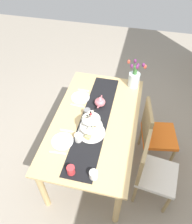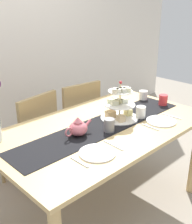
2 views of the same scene
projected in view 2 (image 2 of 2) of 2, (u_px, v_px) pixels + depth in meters
name	position (u px, v px, depth m)	size (l,w,h in m)	color
ground_plane	(102.00, 208.00, 2.41)	(8.00, 8.00, 0.00)	gray
dining_table	(102.00, 138.00, 2.16)	(1.65, 0.95, 0.78)	tan
chair_left	(31.00, 136.00, 2.56)	(0.48, 0.48, 0.91)	#9C8254
chair_right	(76.00, 120.00, 2.90)	(0.47, 0.47, 0.91)	#9C8254
table_runner	(103.00, 126.00, 2.11)	(1.53, 0.31, 0.00)	black
tiered_cake_stand	(119.00, 106.00, 2.20)	(0.30, 0.30, 0.30)	beige
teapot	(78.00, 128.00, 1.94)	(0.24, 0.13, 0.14)	#D66B75
cream_jug	(143.00, 95.00, 2.65)	(0.08, 0.08, 0.09)	white
dinner_plate_left	(97.00, 153.00, 1.73)	(0.23, 0.23, 0.01)	white
fork_left	(80.00, 162.00, 1.64)	(0.02, 0.15, 0.01)	silver
knife_left	(113.00, 145.00, 1.83)	(0.01, 0.17, 0.01)	silver
dinner_plate_right	(161.00, 121.00, 2.18)	(0.23, 0.23, 0.01)	white
fork_right	(150.00, 127.00, 2.09)	(0.02, 0.15, 0.01)	silver
knife_right	(171.00, 116.00, 2.28)	(0.01, 0.17, 0.01)	silver
mug_grey	(109.00, 125.00, 2.00)	(0.08, 0.08, 0.10)	slate
mug_white_text	(141.00, 112.00, 2.24)	(0.08, 0.08, 0.10)	white
mug_orange	(163.00, 100.00, 2.51)	(0.08, 0.08, 0.10)	red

